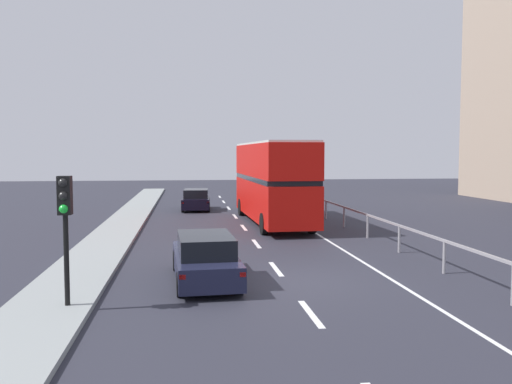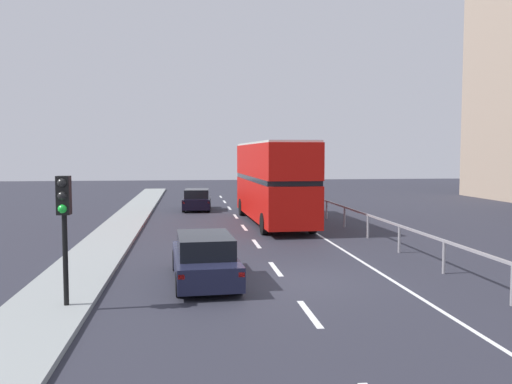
{
  "view_description": "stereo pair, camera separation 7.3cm",
  "coord_description": "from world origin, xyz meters",
  "px_view_note": "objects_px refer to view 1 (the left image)",
  "views": [
    {
      "loc": [
        -2.82,
        -15.08,
        3.69
      ],
      "look_at": [
        -0.09,
        5.85,
        2.17
      ],
      "focal_mm": 37.44,
      "sensor_mm": 36.0,
      "label": 1
    },
    {
      "loc": [
        -2.75,
        -15.08,
        3.69
      ],
      "look_at": [
        -0.09,
        5.85,
        2.17
      ],
      "focal_mm": 37.44,
      "sensor_mm": 36.0,
      "label": 2
    }
  ],
  "objects_px": {
    "double_decker_bus_red": "(272,180)",
    "traffic_signal_pole": "(65,209)",
    "sedan_car_ahead": "(196,200)",
    "hatchback_car_near": "(205,259)"
  },
  "relations": [
    {
      "from": "hatchback_car_near",
      "to": "sedan_car_ahead",
      "type": "bearing_deg",
      "value": 86.68
    },
    {
      "from": "traffic_signal_pole",
      "to": "sedan_car_ahead",
      "type": "height_order",
      "value": "traffic_signal_pole"
    },
    {
      "from": "double_decker_bus_red",
      "to": "sedan_car_ahead",
      "type": "height_order",
      "value": "double_decker_bus_red"
    },
    {
      "from": "hatchback_car_near",
      "to": "sedan_car_ahead",
      "type": "distance_m",
      "value": 19.74
    },
    {
      "from": "double_decker_bus_red",
      "to": "traffic_signal_pole",
      "type": "height_order",
      "value": "double_decker_bus_red"
    },
    {
      "from": "hatchback_car_near",
      "to": "traffic_signal_pole",
      "type": "distance_m",
      "value": 4.5
    },
    {
      "from": "double_decker_bus_red",
      "to": "traffic_signal_pole",
      "type": "bearing_deg",
      "value": -117.88
    },
    {
      "from": "double_decker_bus_red",
      "to": "hatchback_car_near",
      "type": "xyz_separation_m",
      "value": [
        -3.97,
        -12.43,
        -1.63
      ]
    },
    {
      "from": "double_decker_bus_red",
      "to": "sedan_car_ahead",
      "type": "xyz_separation_m",
      "value": [
        -3.87,
        7.31,
        -1.63
      ]
    },
    {
      "from": "double_decker_bus_red",
      "to": "hatchback_car_near",
      "type": "distance_m",
      "value": 13.15
    }
  ]
}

